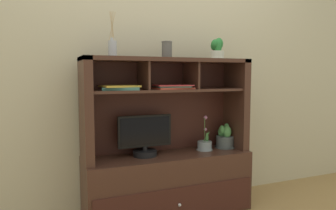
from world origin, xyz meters
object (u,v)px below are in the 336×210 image
object	(u,v)px
magazine_stack_left	(120,88)
potted_fern	(225,138)
potted_orchid	(205,145)
ceramic_vase	(167,50)
media_console	(168,165)
magazine_stack_centre	(172,87)
tv_monitor	(145,138)
potted_succulent	(217,49)
diffuser_bottle	(112,48)

from	to	relation	value
magazine_stack_left	potted_fern	bearing A→B (deg)	3.65
potted_orchid	ceramic_vase	size ratio (longest dim) A/B	2.16
media_console	potted_fern	bearing A→B (deg)	1.80
media_console	magazine_stack_centre	xyz separation A→B (m)	(0.02, -0.04, 0.62)
tv_monitor	magazine_stack_centre	bearing A→B (deg)	-14.05
potted_orchid	magazine_stack_centre	xyz separation A→B (m)	(-0.31, -0.05, 0.49)
potted_fern	potted_succulent	size ratio (longest dim) A/B	1.21
media_console	magazine_stack_left	bearing A→B (deg)	-173.83
media_console	diffuser_bottle	xyz separation A→B (m)	(-0.42, 0.01, 0.90)
media_console	tv_monitor	bearing A→B (deg)	177.14
potted_fern	tv_monitor	bearing A→B (deg)	-179.40
magazine_stack_left	potted_succulent	distance (m)	0.86
potted_fern	potted_succulent	world-z (taller)	potted_succulent
potted_orchid	potted_fern	bearing A→B (deg)	3.60
tv_monitor	magazine_stack_centre	distance (m)	0.44
tv_monitor	diffuser_bottle	size ratio (longest dim) A/B	1.31
magazine_stack_left	potted_succulent	xyz separation A→B (m)	(0.81, 0.02, 0.30)
tv_monitor	ceramic_vase	bearing A→B (deg)	2.60
tv_monitor	diffuser_bottle	xyz separation A→B (m)	(-0.24, -0.00, 0.67)
media_console	diffuser_bottle	world-z (taller)	diffuser_bottle
potted_fern	media_console	bearing A→B (deg)	-178.20
potted_orchid	potted_fern	distance (m)	0.21
potted_orchid	magazine_stack_left	bearing A→B (deg)	-176.34
magazine_stack_centre	media_console	bearing A→B (deg)	117.15
ceramic_vase	magazine_stack_left	bearing A→B (deg)	-171.26
magazine_stack_left	diffuser_bottle	bearing A→B (deg)	125.64
potted_fern	magazine_stack_centre	world-z (taller)	magazine_stack_centre
media_console	potted_succulent	size ratio (longest dim) A/B	7.63
media_console	ceramic_vase	distance (m)	0.90
tv_monitor	potted_orchid	bearing A→B (deg)	-0.57
tv_monitor	ceramic_vase	size ratio (longest dim) A/B	3.21
diffuser_bottle	potted_succulent	size ratio (longest dim) A/B	1.87
potted_orchid	potted_fern	xyz separation A→B (m)	(0.20, 0.01, 0.04)
potted_succulent	magazine_stack_centre	bearing A→B (deg)	-177.43
tv_monitor	magazine_stack_left	bearing A→B (deg)	-165.82
potted_orchid	diffuser_bottle	xyz separation A→B (m)	(-0.76, 0.00, 0.77)
potted_orchid	ceramic_vase	world-z (taller)	ceramic_vase
potted_fern	diffuser_bottle	size ratio (longest dim) A/B	0.65
potted_fern	magazine_stack_left	size ratio (longest dim) A/B	0.74
magazine_stack_left	ceramic_vase	bearing A→B (deg)	8.74
potted_orchid	ceramic_vase	xyz separation A→B (m)	(-0.33, 0.01, 0.77)
magazine_stack_centre	ceramic_vase	world-z (taller)	ceramic_vase
tv_monitor	ceramic_vase	xyz separation A→B (m)	(0.19, 0.01, 0.67)
media_console	tv_monitor	size ratio (longest dim) A/B	3.11
potted_fern	diffuser_bottle	bearing A→B (deg)	-179.49
diffuser_bottle	ceramic_vase	world-z (taller)	diffuser_bottle
potted_orchid	potted_succulent	size ratio (longest dim) A/B	1.65
potted_fern	diffuser_bottle	distance (m)	1.20
tv_monitor	potted_fern	distance (m)	0.72
media_console	diffuser_bottle	distance (m)	1.00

